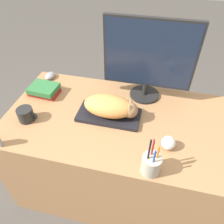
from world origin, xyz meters
name	(u,v)px	position (x,y,z in m)	size (l,w,h in m)	color
desk	(116,155)	(0.00, 0.38, 0.38)	(1.39, 0.77, 0.75)	#9E7047
keyboard	(109,115)	(-0.05, 0.39, 0.77)	(0.39, 0.19, 0.02)	black
cat	(112,106)	(-0.03, 0.39, 0.84)	(0.33, 0.17, 0.13)	#D18C47
monitor	(149,58)	(0.14, 0.65, 1.05)	(0.56, 0.20, 0.53)	black
computer_mouse	(50,76)	(-0.59, 0.70, 0.77)	(0.07, 0.10, 0.04)	gray
coffee_mug	(26,115)	(-0.53, 0.25, 0.80)	(0.12, 0.09, 0.08)	black
pen_cup	(151,164)	(0.24, 0.06, 0.81)	(0.09, 0.09, 0.24)	#B2A893
baseball	(168,143)	(0.32, 0.23, 0.79)	(0.08, 0.08, 0.08)	silver
book_stack	(44,90)	(-0.54, 0.51, 0.79)	(0.21, 0.16, 0.06)	maroon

